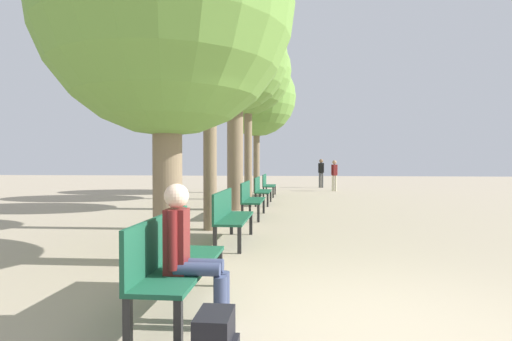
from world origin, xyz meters
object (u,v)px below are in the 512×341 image
(bench_row_1, at_px, (229,213))
(tree_row_1, at_px, (210,17))
(bench_row_0, at_px, (173,256))
(bench_row_3, at_px, (261,189))
(bench_row_2, at_px, (250,197))
(bench_row_4, at_px, (267,184))
(pedestrian_mid, at_px, (334,173))
(tree_row_3, at_px, (248,72))
(tree_row_0, at_px, (167,9))
(pedestrian_near, at_px, (321,171))
(tree_row_2, at_px, (235,61))
(person_seated, at_px, (189,250))
(tree_row_4, at_px, (257,97))

(bench_row_1, xyz_separation_m, tree_row_1, (-0.64, 1.34, 4.03))
(bench_row_0, height_order, tree_row_1, tree_row_1)
(bench_row_0, distance_m, bench_row_3, 10.12)
(bench_row_2, bearing_deg, bench_row_4, 90.00)
(bench_row_4, distance_m, pedestrian_mid, 4.62)
(bench_row_0, height_order, tree_row_3, tree_row_3)
(bench_row_1, xyz_separation_m, tree_row_0, (-0.64, -1.56, 3.10))
(pedestrian_near, relative_size, pedestrian_mid, 1.05)
(bench_row_2, relative_size, tree_row_2, 0.28)
(bench_row_1, relative_size, tree_row_3, 0.26)
(pedestrian_near, bearing_deg, pedestrian_mid, -79.96)
(bench_row_2, relative_size, tree_row_1, 0.30)
(bench_row_3, distance_m, person_seated, 10.42)
(bench_row_3, xyz_separation_m, person_seated, (0.24, -10.42, 0.14))
(bench_row_1, height_order, tree_row_3, tree_row_3)
(tree_row_3, bearing_deg, pedestrian_mid, 52.22)
(bench_row_2, distance_m, bench_row_4, 6.75)
(tree_row_1, relative_size, pedestrian_near, 3.55)
(tree_row_2, relative_size, pedestrian_mid, 3.98)
(tree_row_3, bearing_deg, pedestrian_near, 66.44)
(bench_row_2, bearing_deg, person_seated, -88.04)
(bench_row_3, distance_m, tree_row_3, 4.84)
(person_seated, bearing_deg, bench_row_0, 129.23)
(pedestrian_near, bearing_deg, bench_row_1, -99.54)
(pedestrian_mid, bearing_deg, pedestrian_near, 100.04)
(bench_row_0, relative_size, bench_row_3, 1.00)
(tree_row_4, bearing_deg, bench_row_1, -86.93)
(pedestrian_near, bearing_deg, tree_row_0, -100.72)
(bench_row_1, relative_size, tree_row_4, 0.27)
(tree_row_0, relative_size, tree_row_3, 0.81)
(bench_row_3, bearing_deg, pedestrian_near, 73.92)
(bench_row_2, distance_m, tree_row_4, 9.52)
(person_seated, xyz_separation_m, pedestrian_mid, (2.96, 17.10, 0.22))
(bench_row_2, height_order, tree_row_4, tree_row_4)
(bench_row_0, xyz_separation_m, tree_row_2, (-0.64, 8.39, 4.04))
(bench_row_1, height_order, tree_row_2, tree_row_2)
(bench_row_3, bearing_deg, pedestrian_mid, 64.39)
(bench_row_0, xyz_separation_m, tree_row_4, (-0.64, 15.34, 4.04))
(bench_row_3, distance_m, pedestrian_mid, 7.42)
(tree_row_2, bearing_deg, pedestrian_near, 73.25)
(bench_row_2, xyz_separation_m, tree_row_1, (-0.64, -2.04, 4.03))
(bench_row_4, xyz_separation_m, person_seated, (0.24, -13.80, 0.14))
(tree_row_1, xyz_separation_m, tree_row_2, (0.00, 3.67, 0.01))
(bench_row_3, bearing_deg, tree_row_0, -94.42)
(bench_row_1, relative_size, pedestrian_near, 1.07)
(bench_row_1, xyz_separation_m, pedestrian_near, (2.72, 16.18, 0.40))
(bench_row_4, distance_m, pedestrian_near, 6.64)
(tree_row_1, height_order, tree_row_2, tree_row_2)
(bench_row_1, relative_size, tree_row_2, 0.28)
(bench_row_2, xyz_separation_m, pedestrian_near, (2.72, 12.80, 0.40))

